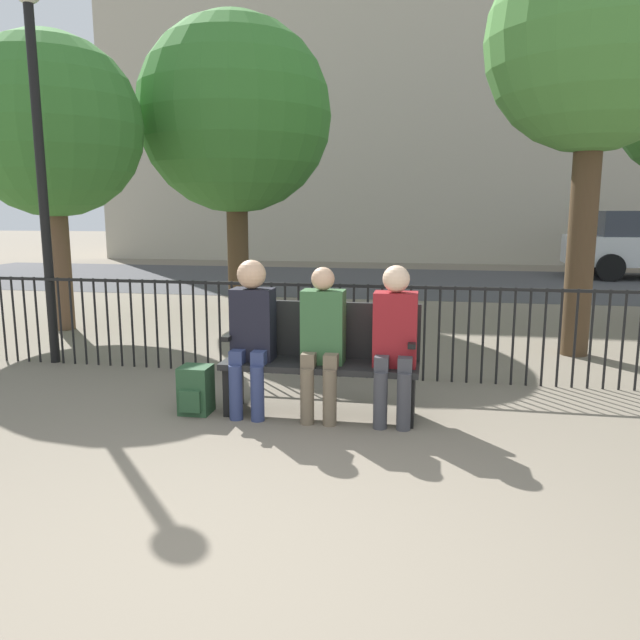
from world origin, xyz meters
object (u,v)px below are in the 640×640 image
backpack (196,390)px  park_bench (322,355)px  seated_person_0 (252,328)px  seated_person_2 (395,336)px  tree_2 (596,44)px  seated_person_1 (322,336)px  lamp_post (37,118)px  tree_3 (51,127)px  tree_1 (235,116)px

backpack → park_bench: bearing=11.6°
seated_person_0 → seated_person_2: 1.16m
tree_2 → seated_person_1: bearing=-132.7°
park_bench → lamp_post: (-3.22, 1.17, 2.12)m
park_bench → tree_3: size_ratio=0.40×
backpack → lamp_post: 3.54m
seated_person_2 → seated_person_1: bearing=-179.9°
seated_person_0 → tree_1: tree_1 is taller
park_bench → tree_2: tree_2 is taller
seated_person_0 → tree_2: bearing=41.3°
tree_2 → tree_3: 6.78m
seated_person_2 → tree_2: size_ratio=0.27×
backpack → tree_2: bearing=38.2°
backpack → tree_3: size_ratio=0.10×
park_bench → tree_2: size_ratio=0.34×
tree_2 → seated_person_0: bearing=-138.7°
tree_1 → lamp_post: (-0.90, -3.89, -0.53)m
lamp_post → tree_3: bearing=119.2°
tree_2 → lamp_post: size_ratio=1.16×
tree_1 → backpack: bearing=-76.2°
seated_person_0 → tree_3: tree_3 is taller
seated_person_1 → lamp_post: lamp_post is taller
seated_person_0 → lamp_post: 3.51m
tree_3 → lamp_post: lamp_post is taller
backpack → tree_2: (3.56, 2.80, 3.23)m
tree_2 → tree_3: bearing=177.0°
seated_person_2 → tree_1: bearing=119.4°
park_bench → seated_person_0: bearing=-167.6°
tree_3 → tree_1: bearing=48.4°
seated_person_1 → lamp_post: 3.99m
seated_person_2 → tree_3: bearing=147.5°
tree_2 → tree_1: bearing=153.0°
seated_person_2 → seated_person_0: bearing=179.9°
tree_1 → tree_2: 5.45m
park_bench → tree_2: 4.66m
seated_person_1 → backpack: (-1.05, -0.08, -0.48)m
seated_person_1 → tree_1: 6.20m
park_bench → seated_person_0: size_ratio=1.25×
park_bench → seated_person_1: seated_person_1 is taller
seated_person_2 → tree_3: tree_3 is taller
park_bench → lamp_post: size_ratio=0.40×
seated_person_2 → lamp_post: bearing=161.2°
tree_1 → tree_2: (4.85, -2.47, 0.28)m
park_bench → seated_person_0: 0.62m
seated_person_1 → tree_1: tree_1 is taller
backpack → lamp_post: lamp_post is taller
park_bench → seated_person_0: (-0.56, -0.12, 0.24)m
tree_1 → lamp_post: bearing=-103.0°
backpack → seated_person_1: bearing=4.6°
lamp_post → tree_2: bearing=13.8°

